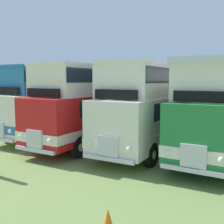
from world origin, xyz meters
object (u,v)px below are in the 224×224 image
(bus_first_in_row, at_px, (61,98))
(bus_fourth_in_row, at_px, (222,107))
(bus_second_in_row, at_px, (103,100))
(bus_third_in_row, at_px, (156,102))

(bus_first_in_row, height_order, bus_fourth_in_row, bus_fourth_in_row)
(bus_second_in_row, xyz_separation_m, bus_third_in_row, (3.42, 0.01, -0.00))
(bus_first_in_row, xyz_separation_m, bus_third_in_row, (6.84, -0.16, 0.00))
(bus_first_in_row, height_order, bus_third_in_row, same)
(bus_first_in_row, height_order, bus_second_in_row, same)
(bus_first_in_row, bearing_deg, bus_fourth_in_row, -1.68)
(bus_second_in_row, xyz_separation_m, bus_fourth_in_row, (6.85, -0.13, -0.12))
(bus_third_in_row, relative_size, bus_fourth_in_row, 1.05)
(bus_third_in_row, height_order, bus_fourth_in_row, bus_fourth_in_row)
(bus_first_in_row, distance_m, bus_second_in_row, 3.43)
(bus_third_in_row, xyz_separation_m, bus_fourth_in_row, (3.43, -0.14, -0.12))
(bus_fourth_in_row, bearing_deg, bus_second_in_row, 178.91)
(bus_second_in_row, bearing_deg, bus_first_in_row, 177.16)
(bus_first_in_row, xyz_separation_m, bus_second_in_row, (3.42, -0.17, 0.01))
(bus_first_in_row, xyz_separation_m, bus_fourth_in_row, (10.27, -0.30, -0.11))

